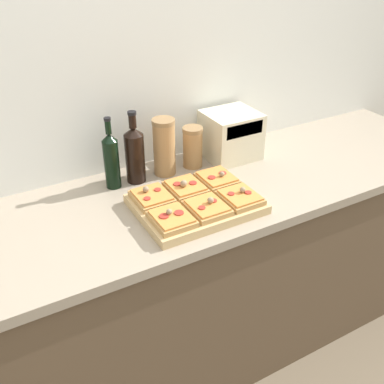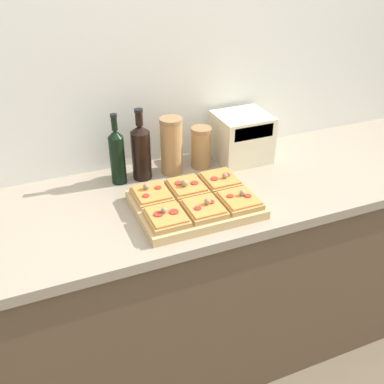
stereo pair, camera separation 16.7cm
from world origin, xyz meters
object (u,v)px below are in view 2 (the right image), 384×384
at_px(wine_bottle, 141,151).
at_px(grain_jar_short, 201,147).
at_px(toaster_oven, 242,137).
at_px(olive_oil_bottle, 117,155).
at_px(grain_jar_tall, 171,146).
at_px(cutting_board, 195,204).

bearing_deg(wine_bottle, grain_jar_short, 0.00).
relative_size(wine_bottle, toaster_oven, 1.20).
bearing_deg(wine_bottle, toaster_oven, -0.11).
distance_m(grain_jar_short, toaster_oven, 0.19).
xyz_separation_m(olive_oil_bottle, toaster_oven, (0.56, -0.00, -0.02)).
relative_size(grain_jar_tall, toaster_oven, 0.97).
xyz_separation_m(cutting_board, toaster_oven, (0.35, 0.30, 0.09)).
distance_m(wine_bottle, grain_jar_short, 0.27).
xyz_separation_m(grain_jar_tall, toaster_oven, (0.33, -0.00, -0.02)).
distance_m(cutting_board, wine_bottle, 0.34).
xyz_separation_m(cutting_board, olive_oil_bottle, (-0.21, 0.30, 0.10)).
relative_size(olive_oil_bottle, toaster_oven, 1.17).
distance_m(wine_bottle, toaster_oven, 0.46).
height_order(cutting_board, toaster_oven, toaster_oven).
height_order(wine_bottle, grain_jar_tall, wine_bottle).
height_order(olive_oil_bottle, wine_bottle, wine_bottle).
distance_m(olive_oil_bottle, grain_jar_short, 0.37).
relative_size(wine_bottle, grain_jar_short, 1.67).
height_order(wine_bottle, toaster_oven, wine_bottle).
bearing_deg(grain_jar_short, grain_jar_tall, 180.00).
bearing_deg(olive_oil_bottle, grain_jar_short, 0.00).
bearing_deg(grain_jar_short, cutting_board, -117.25).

